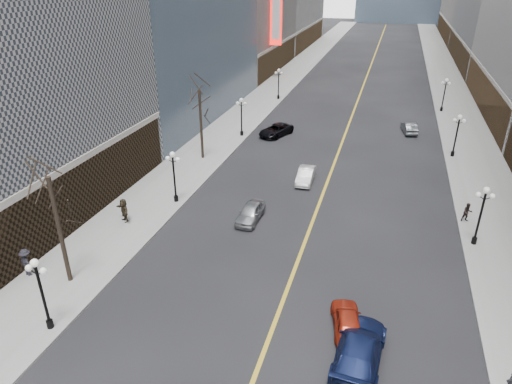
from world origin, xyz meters
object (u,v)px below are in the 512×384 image
Objects in this scene: car_nb_mid at (306,175)px; car_sb_near at (359,350)px; streetlamp_west_0 at (41,287)px; streetlamp_west_3 at (279,81)px; streetlamp_east_2 at (457,131)px; streetlamp_east_3 at (445,91)px; streetlamp_west_1 at (174,172)px; car_nb_far at (276,130)px; streetlamp_west_2 at (241,113)px; car_sb_mid at (347,321)px; streetlamp_east_1 at (482,210)px; car_nb_near at (250,212)px; car_sb_far at (409,128)px; ped_ne_corner at (510,384)px.

car_sb_near is at bearing -73.95° from car_nb_mid.
streetlamp_west_0 is 1.00× the size of streetlamp_west_3.
streetlamp_east_2 is 1.00× the size of streetlamp_east_3.
streetlamp_east_2 is at bearing -37.33° from streetlamp_west_3.
streetlamp_west_1 reaches higher than car_nb_far.
streetlamp_east_3 is at bearing 37.33° from streetlamp_west_2.
streetlamp_west_1 is 1.13× the size of car_nb_mid.
streetlamp_east_2 is 0.92× the size of car_nb_far.
car_sb_near reaches higher than car_nb_mid.
streetlamp_west_2 is 18.00m from streetlamp_west_3.
streetlamp_west_0 is 1.17× the size of car_sb_mid.
streetlamp_west_2 is (-23.60, 18.00, 0.00)m from streetlamp_east_1.
car_sb_near is 2.31m from car_sb_mid.
streetlamp_west_3 is at bearing 124.50° from car_nb_far.
streetlamp_east_2 is 1.13× the size of car_nb_near.
car_nb_near is (-16.61, -19.06, -2.22)m from streetlamp_east_2.
streetlamp_west_2 is 1.17× the size of car_sb_mid.
streetlamp_west_3 is (0.00, 52.00, 0.00)m from streetlamp_west_0.
streetlamp_west_0 is 52.00m from streetlamp_west_3.
car_sb_near is at bearing 8.48° from streetlamp_west_0.
streetlamp_west_2 is at bearing 9.75° from car_sb_far.
car_sb_near is at bearing -47.50° from car_nb_far.
streetlamp_west_0 is 1.13× the size of car_nb_near.
streetlamp_east_3 reaches higher than car_sb_near.
streetlamp_east_2 is at bearing 35.67° from car_nb_mid.
streetlamp_west_3 is 2.90× the size of ped_ne_corner.
streetlamp_east_2 is at bearing -90.00° from streetlamp_east_3.
car_nb_far is at bearing 99.85° from car_nb_near.
streetlamp_east_3 is 1.00× the size of streetlamp_west_1.
streetlamp_east_3 reaches higher than car_nb_far.
car_nb_near is at bearing -59.88° from car_nb_far.
streetlamp_west_0 is 35.77m from car_nb_far.
car_nb_far is (-19.76, -16.51, -2.22)m from streetlamp_east_3.
car_nb_mid is at bearing 72.70° from car_nb_near.
car_nb_far is 33.09m from car_sb_mid.
car_nb_near is at bearing 54.34° from car_sb_far.
streetlamp_east_1 reaches higher than car_sb_near.
streetlamp_east_2 is (0.00, 18.00, 0.00)m from streetlamp_east_1.
streetlamp_west_3 is 1.13× the size of car_nb_mid.
streetlamp_east_3 is at bearing 0.00° from streetlamp_west_3.
streetlamp_east_1 is 14.00m from car_sb_mid.
car_sb_mid is at bearing -48.53° from car_nb_near.
car_nb_near reaches higher than car_sb_mid.
streetlamp_east_2 is 19.94m from car_nb_far.
streetlamp_east_2 reaches higher than car_sb_near.
car_sb_mid is at bearing -61.80° from streetlamp_west_2.
streetlamp_west_0 is at bearing -114.64° from car_nb_mid.
streetlamp_east_3 reaches higher than car_nb_near.
car_nb_far is 1.27× the size of car_sb_mid.
car_sb_near is at bearing -98.07° from streetlamp_east_3.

